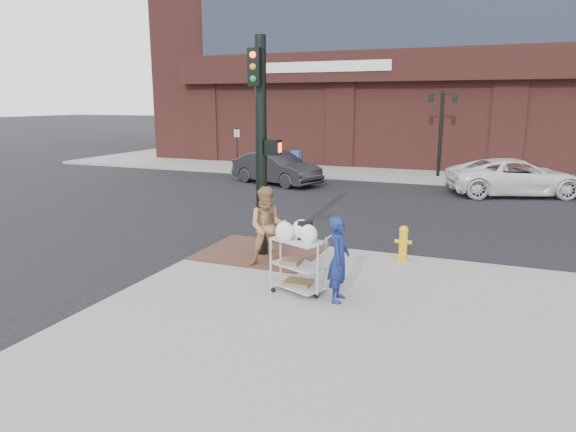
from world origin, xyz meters
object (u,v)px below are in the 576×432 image
at_px(pedestrian_tan, 268,227).
at_px(minivan_white, 516,177).
at_px(woman_blue, 339,259).
at_px(traffic_signal_pole, 262,141).
at_px(utility_cart, 298,260).
at_px(lamp_post, 441,125).
at_px(sedan_dark, 276,168).
at_px(fire_hydrant, 403,242).

relative_size(pedestrian_tan, minivan_white, 0.33).
height_order(woman_blue, minivan_white, woman_blue).
xyz_separation_m(traffic_signal_pole, utility_cart, (1.66, -1.99, -2.05)).
bearing_deg(traffic_signal_pole, woman_blue, -40.64).
xyz_separation_m(lamp_post, sedan_dark, (-6.76, -4.37, -1.88)).
distance_m(pedestrian_tan, sedan_dark, 12.53).
relative_size(traffic_signal_pole, utility_cart, 3.59).
bearing_deg(minivan_white, sedan_dark, 75.14).
xyz_separation_m(pedestrian_tan, fire_hydrant, (2.71, 1.53, -0.47)).
distance_m(pedestrian_tan, utility_cart, 1.75).
bearing_deg(fire_hydrant, sedan_dark, 126.53).
relative_size(pedestrian_tan, sedan_dark, 0.39).
relative_size(lamp_post, traffic_signal_pole, 0.80).
bearing_deg(sedan_dark, traffic_signal_pole, -137.36).
bearing_deg(pedestrian_tan, woman_blue, -57.75).
height_order(traffic_signal_pole, utility_cart, traffic_signal_pole).
bearing_deg(sedan_dark, minivan_white, -63.76).
bearing_deg(lamp_post, pedestrian_tan, -97.17).
relative_size(woman_blue, fire_hydrant, 1.94).
bearing_deg(woman_blue, traffic_signal_pole, 44.63).
bearing_deg(fire_hydrant, pedestrian_tan, -150.62).
height_order(sedan_dark, utility_cart, utility_cart).
bearing_deg(pedestrian_tan, minivan_white, 43.62).
relative_size(utility_cart, fire_hydrant, 1.71).
distance_m(lamp_post, utility_cart, 17.34).
distance_m(traffic_signal_pole, pedestrian_tan, 2.00).
xyz_separation_m(traffic_signal_pole, minivan_white, (5.85, 11.76, -2.09)).
height_order(traffic_signal_pole, sedan_dark, traffic_signal_pole).
distance_m(woman_blue, utility_cart, 0.86).
bearing_deg(woman_blue, lamp_post, -4.67).
xyz_separation_m(traffic_signal_pole, fire_hydrant, (3.18, 0.79, -2.27)).
distance_m(sedan_dark, utility_cart, 14.15).
height_order(traffic_signal_pole, pedestrian_tan, traffic_signal_pole).
distance_m(pedestrian_tan, minivan_white, 13.62).
xyz_separation_m(lamp_post, minivan_white, (3.38, -3.47, -1.88)).
bearing_deg(minivan_white, lamp_post, 24.28).
bearing_deg(traffic_signal_pole, fire_hydrant, 13.89).
height_order(utility_cart, fire_hydrant, utility_cart).
bearing_deg(fire_hydrant, minivan_white, 76.31).
xyz_separation_m(traffic_signal_pole, woman_blue, (2.50, -2.14, -1.89)).
bearing_deg(minivan_white, woman_blue, 146.46).
distance_m(sedan_dark, minivan_white, 10.17).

